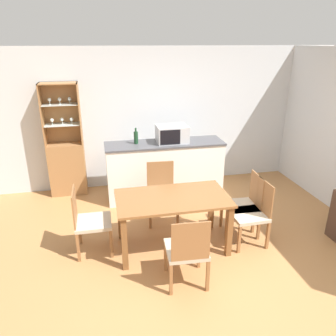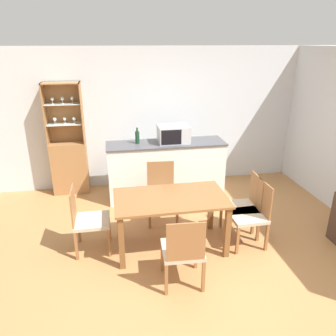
{
  "view_description": "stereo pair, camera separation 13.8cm",
  "coord_description": "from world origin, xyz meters",
  "px_view_note": "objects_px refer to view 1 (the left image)",
  "views": [
    {
      "loc": [
        -1.15,
        -3.33,
        2.63
      ],
      "look_at": [
        -0.19,
        1.15,
        0.84
      ],
      "focal_mm": 35.0,
      "sensor_mm": 36.0,
      "label": 1
    },
    {
      "loc": [
        -1.01,
        -3.36,
        2.63
      ],
      "look_at": [
        -0.19,
        1.15,
        0.84
      ],
      "focal_mm": 35.0,
      "sensor_mm": 36.0,
      "label": 2
    }
  ],
  "objects_px": {
    "dining_chair_side_right_near": "(252,213)",
    "dining_chair_side_left_far": "(89,221)",
    "display_cabinet": "(67,161)",
    "dining_chair_side_right_far": "(244,205)",
    "dining_chair_head_far": "(162,193)",
    "dining_table": "(172,205)",
    "wine_bottle": "(136,137)",
    "dining_chair_head_near": "(187,250)",
    "microwave": "(172,134)"
  },
  "relations": [
    {
      "from": "dining_chair_side_right_near",
      "to": "dining_chair_side_left_far",
      "type": "xyz_separation_m",
      "value": [
        -2.15,
        0.25,
        0.0
      ]
    },
    {
      "from": "dining_chair_head_near",
      "to": "dining_chair_head_far",
      "type": "bearing_deg",
      "value": 93.18
    },
    {
      "from": "display_cabinet",
      "to": "dining_chair_head_far",
      "type": "height_order",
      "value": "display_cabinet"
    },
    {
      "from": "dining_table",
      "to": "dining_chair_side_left_far",
      "type": "relative_size",
      "value": 1.62
    },
    {
      "from": "dining_chair_side_right_near",
      "to": "dining_chair_side_left_far",
      "type": "bearing_deg",
      "value": 82.17
    },
    {
      "from": "display_cabinet",
      "to": "dining_chair_side_left_far",
      "type": "relative_size",
      "value": 2.21
    },
    {
      "from": "dining_chair_head_far",
      "to": "dining_chair_head_near",
      "type": "height_order",
      "value": "same"
    },
    {
      "from": "dining_table",
      "to": "dining_chair_head_near",
      "type": "distance_m",
      "value": 0.78
    },
    {
      "from": "dining_chair_side_left_far",
      "to": "microwave",
      "type": "relative_size",
      "value": 1.72
    },
    {
      "from": "dining_chair_head_far",
      "to": "dining_chair_head_near",
      "type": "relative_size",
      "value": 1.0
    },
    {
      "from": "dining_chair_head_far",
      "to": "dining_chair_head_near",
      "type": "xyz_separation_m",
      "value": [
        -0.01,
        -1.51,
        0.0
      ]
    },
    {
      "from": "display_cabinet",
      "to": "dining_chair_head_near",
      "type": "distance_m",
      "value": 3.19
    },
    {
      "from": "microwave",
      "to": "dining_chair_head_near",
      "type": "bearing_deg",
      "value": -98.5
    },
    {
      "from": "dining_chair_side_left_far",
      "to": "dining_chair_head_near",
      "type": "distance_m",
      "value": 1.39
    },
    {
      "from": "dining_chair_head_far",
      "to": "dining_chair_side_right_far",
      "type": "bearing_deg",
      "value": 152.89
    },
    {
      "from": "dining_chair_head_near",
      "to": "dining_table",
      "type": "bearing_deg",
      "value": 93.19
    },
    {
      "from": "dining_chair_side_right_far",
      "to": "dining_chair_side_left_far",
      "type": "bearing_deg",
      "value": 92.6
    },
    {
      "from": "dining_table",
      "to": "dining_chair_side_right_near",
      "type": "bearing_deg",
      "value": -6.47
    },
    {
      "from": "display_cabinet",
      "to": "dining_chair_side_left_far",
      "type": "height_order",
      "value": "display_cabinet"
    },
    {
      "from": "dining_chair_side_left_far",
      "to": "display_cabinet",
      "type": "bearing_deg",
      "value": -167.81
    },
    {
      "from": "dining_chair_side_right_near",
      "to": "dining_chair_head_near",
      "type": "height_order",
      "value": "same"
    },
    {
      "from": "wine_bottle",
      "to": "display_cabinet",
      "type": "bearing_deg",
      "value": 158.79
    },
    {
      "from": "microwave",
      "to": "wine_bottle",
      "type": "height_order",
      "value": "microwave"
    },
    {
      "from": "dining_chair_head_near",
      "to": "microwave",
      "type": "bearing_deg",
      "value": 84.91
    },
    {
      "from": "dining_chair_side_right_far",
      "to": "wine_bottle",
      "type": "height_order",
      "value": "wine_bottle"
    },
    {
      "from": "dining_table",
      "to": "dining_chair_head_near",
      "type": "relative_size",
      "value": 1.62
    },
    {
      "from": "dining_chair_side_left_far",
      "to": "wine_bottle",
      "type": "distance_m",
      "value": 1.8
    },
    {
      "from": "dining_chair_head_near",
      "to": "wine_bottle",
      "type": "bearing_deg",
      "value": 99.91
    },
    {
      "from": "display_cabinet",
      "to": "wine_bottle",
      "type": "xyz_separation_m",
      "value": [
        1.2,
        -0.47,
        0.49
      ]
    },
    {
      "from": "display_cabinet",
      "to": "dining_chair_side_right_near",
      "type": "distance_m",
      "value": 3.36
    },
    {
      "from": "wine_bottle",
      "to": "dining_chair_head_near",
      "type": "bearing_deg",
      "value": -83.51
    },
    {
      "from": "dining_chair_side_right_far",
      "to": "dining_table",
      "type": "bearing_deg",
      "value": 99.08
    },
    {
      "from": "display_cabinet",
      "to": "dining_chair_head_far",
      "type": "distance_m",
      "value": 1.98
    },
    {
      "from": "dining_chair_head_near",
      "to": "dining_chair_side_left_far",
      "type": "bearing_deg",
      "value": 144.02
    },
    {
      "from": "dining_chair_side_left_far",
      "to": "dining_chair_side_right_near",
      "type": "bearing_deg",
      "value": 83.98
    },
    {
      "from": "dining_table",
      "to": "microwave",
      "type": "xyz_separation_m",
      "value": [
        0.34,
        1.56,
        0.52
      ]
    },
    {
      "from": "wine_bottle",
      "to": "dining_chair_side_left_far",
      "type": "bearing_deg",
      "value": -118.61
    },
    {
      "from": "dining_chair_head_far",
      "to": "microwave",
      "type": "distance_m",
      "value": 1.11
    },
    {
      "from": "dining_table",
      "to": "wine_bottle",
      "type": "relative_size",
      "value": 5.38
    },
    {
      "from": "display_cabinet",
      "to": "dining_chair_side_right_far",
      "type": "height_order",
      "value": "display_cabinet"
    },
    {
      "from": "dining_chair_side_left_far",
      "to": "wine_bottle",
      "type": "bearing_deg",
      "value": 151.89
    },
    {
      "from": "dining_chair_side_left_far",
      "to": "dining_chair_side_right_far",
      "type": "xyz_separation_m",
      "value": [
        2.15,
        -0.0,
        0.0
      ]
    },
    {
      "from": "dining_chair_side_right_near",
      "to": "dining_chair_head_near",
      "type": "bearing_deg",
      "value": 119.18
    },
    {
      "from": "dining_chair_side_right_near",
      "to": "dining_chair_side_left_far",
      "type": "relative_size",
      "value": 1.0
    },
    {
      "from": "dining_chair_side_right_far",
      "to": "wine_bottle",
      "type": "bearing_deg",
      "value": 45.02
    },
    {
      "from": "wine_bottle",
      "to": "dining_chair_side_right_far",
      "type": "bearing_deg",
      "value": -47.65
    },
    {
      "from": "dining_chair_side_right_near",
      "to": "dining_chair_side_right_far",
      "type": "height_order",
      "value": "same"
    },
    {
      "from": "dining_chair_side_right_near",
      "to": "wine_bottle",
      "type": "relative_size",
      "value": 3.32
    },
    {
      "from": "display_cabinet",
      "to": "dining_chair_side_right_far",
      "type": "bearing_deg",
      "value": -37.31
    },
    {
      "from": "dining_chair_side_left_far",
      "to": "dining_chair_side_right_far",
      "type": "relative_size",
      "value": 1.0
    }
  ]
}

